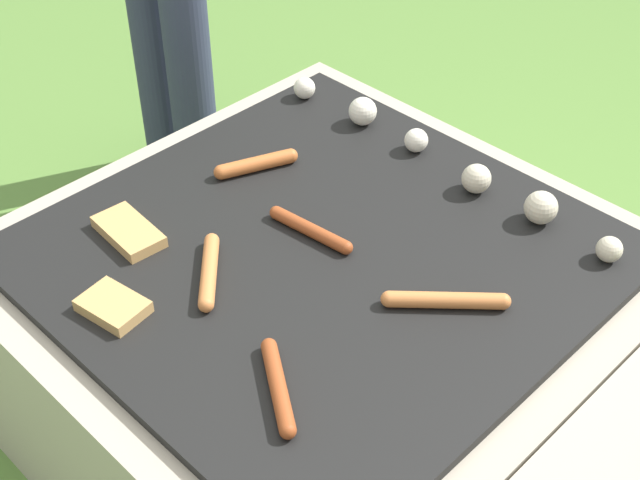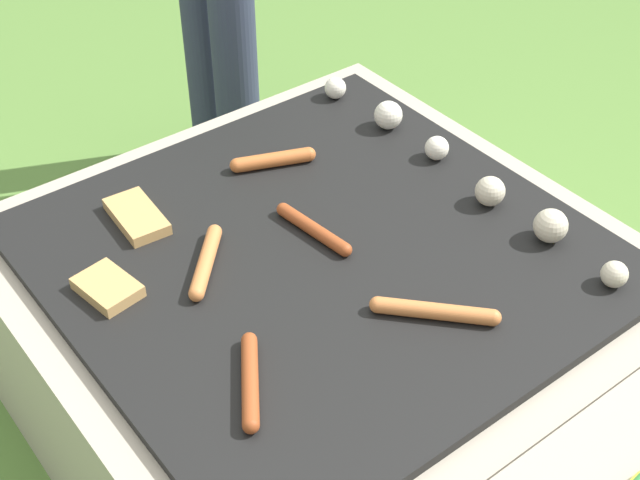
{
  "view_description": "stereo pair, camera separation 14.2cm",
  "coord_description": "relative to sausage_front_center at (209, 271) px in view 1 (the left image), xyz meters",
  "views": [
    {
      "loc": [
        0.77,
        -0.78,
        1.38
      ],
      "look_at": [
        0.0,
        0.0,
        0.47
      ],
      "focal_mm": 50.0,
      "sensor_mm": 36.0,
      "label": 1
    },
    {
      "loc": [
        0.87,
        -0.67,
        1.38
      ],
      "look_at": [
        0.0,
        0.0,
        0.47
      ],
      "focal_mm": 50.0,
      "sensor_mm": 36.0,
      "label": 2
    }
  ],
  "objects": [
    {
      "name": "ground_plane",
      "position": [
        0.07,
        0.17,
        -0.46
      ],
      "size": [
        14.0,
        14.0,
        0.0
      ],
      "primitive_type": "plane",
      "color": "#567F38"
    },
    {
      "name": "grill",
      "position": [
        0.07,
        0.17,
        -0.24
      ],
      "size": [
        0.93,
        0.93,
        0.45
      ],
      "color": "#A89E8C",
      "rests_on": "ground_plane"
    },
    {
      "name": "sausage_front_center",
      "position": [
        0.0,
        0.0,
        0.0
      ],
      "size": [
        0.13,
        0.13,
        0.02
      ],
      "color": "#C6753D",
      "rests_on": "grill"
    },
    {
      "name": "sausage_back_left",
      "position": [
        0.3,
        0.21,
        0.0
      ],
      "size": [
        0.15,
        0.14,
        0.03
      ],
      "color": "#C6753D",
      "rests_on": "grill"
    },
    {
      "name": "sausage_mid_left",
      "position": [
        0.25,
        -0.08,
        -0.0
      ],
      "size": [
        0.15,
        0.11,
        0.02
      ],
      "color": "#93421E",
      "rests_on": "grill"
    },
    {
      "name": "sausage_back_right",
      "position": [
        -0.16,
        0.25,
        0.0
      ],
      "size": [
        0.08,
        0.15,
        0.03
      ],
      "color": "#B7602D",
      "rests_on": "grill"
    },
    {
      "name": "sausage_front_right",
      "position": [
        0.04,
        0.18,
        -0.0
      ],
      "size": [
        0.17,
        0.04,
        0.02
      ],
      "color": "#93421E",
      "rests_on": "grill"
    },
    {
      "name": "bread_slice_right",
      "position": [
        -0.04,
        -0.15,
        -0.0
      ],
      "size": [
        0.11,
        0.08,
        0.02
      ],
      "color": "tan",
      "rests_on": "grill"
    },
    {
      "name": "bread_slice_left",
      "position": [
        -0.17,
        -0.03,
        -0.0
      ],
      "size": [
        0.13,
        0.08,
        0.02
      ],
      "color": "tan",
      "rests_on": "grill"
    },
    {
      "name": "mushroom_row",
      "position": [
        0.08,
        0.48,
        0.01
      ],
      "size": [
        0.74,
        0.08,
        0.06
      ],
      "color": "silver",
      "rests_on": "grill"
    }
  ]
}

